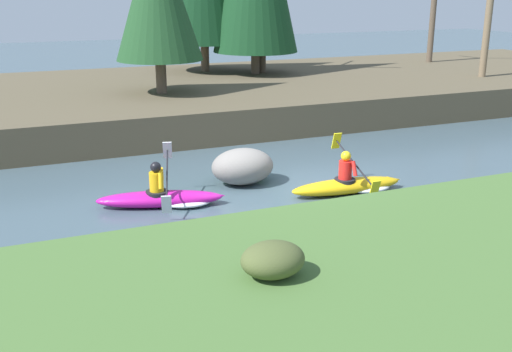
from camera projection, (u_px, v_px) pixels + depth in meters
name	position (u px, v px, depth m)	size (l,w,h in m)	color
ground_plane	(275.00, 194.00, 13.71)	(90.00, 90.00, 0.00)	#425660
riverbank_near	(482.00, 315.00, 7.81)	(44.00, 7.40, 0.85)	#476B33
riverbank_far	(164.00, 99.00, 22.56)	(44.00, 11.48, 1.05)	brown
bare_tree_upstream	(263.00, 6.00, 24.86)	(3.24, 3.21, 5.86)	brown
bare_tree_mid_downstream	(433.00, 7.00, 28.58)	(3.05, 3.01, 5.48)	brown
shrub_clump_second	(273.00, 260.00, 7.89)	(0.88, 0.73, 0.47)	#4C562D
kayaker_lead	(351.00, 184.00, 13.75)	(2.79, 2.07, 1.20)	yellow
kayaker_middle	(165.00, 197.00, 12.89)	(2.77, 2.04, 1.20)	#C61999
boulder_midstream	(243.00, 166.00, 14.33)	(1.52, 1.19, 0.86)	gray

